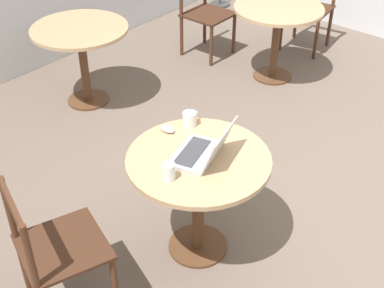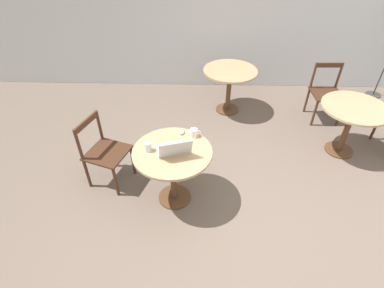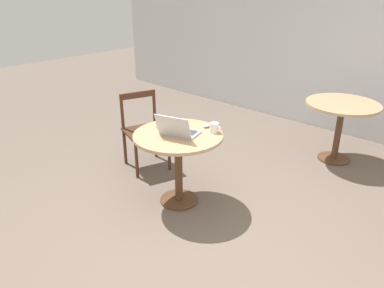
{
  "view_description": "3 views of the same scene",
  "coord_description": "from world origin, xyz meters",
  "px_view_note": "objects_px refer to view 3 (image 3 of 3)",
  "views": [
    {
      "loc": [
        -2.45,
        -1.17,
        2.53
      ],
      "look_at": [
        -0.48,
        0.53,
        0.67
      ],
      "focal_mm": 50.0,
      "sensor_mm": 36.0,
      "label": 1
    },
    {
      "loc": [
        -0.33,
        -1.97,
        2.7
      ],
      "look_at": [
        -0.4,
        0.52,
        0.69
      ],
      "focal_mm": 28.0,
      "sensor_mm": 36.0,
      "label": 2
    },
    {
      "loc": [
        1.63,
        -1.87,
        2.02
      ],
      "look_at": [
        -0.5,
        0.44,
        0.63
      ],
      "focal_mm": 35.0,
      "sensor_mm": 36.0,
      "label": 3
    }
  ],
  "objects_px": {
    "cafe_table_near": "(178,147)",
    "mug": "(214,128)",
    "laptop": "(178,130)",
    "mouse": "(207,125)",
    "cafe_table_far": "(341,114)",
    "drinking_glass": "(159,122)",
    "chair_near_left": "(144,131)"
  },
  "relations": [
    {
      "from": "cafe_table_near",
      "to": "mug",
      "type": "distance_m",
      "value": 0.38
    },
    {
      "from": "laptop",
      "to": "mouse",
      "type": "xyz_separation_m",
      "value": [
        0.06,
        0.33,
        -0.03
      ]
    },
    {
      "from": "cafe_table_far",
      "to": "laptop",
      "type": "xyz_separation_m",
      "value": [
        -0.71,
        -1.96,
        0.18
      ]
    },
    {
      "from": "cafe_table_far",
      "to": "drinking_glass",
      "type": "distance_m",
      "value": 2.19
    },
    {
      "from": "laptop",
      "to": "mug",
      "type": "height_order",
      "value": "laptop"
    },
    {
      "from": "laptop",
      "to": "drinking_glass",
      "type": "distance_m",
      "value": 0.27
    },
    {
      "from": "chair_near_left",
      "to": "mug",
      "type": "height_order",
      "value": "chair_near_left"
    },
    {
      "from": "laptop",
      "to": "drinking_glass",
      "type": "bearing_deg",
      "value": 176.61
    },
    {
      "from": "cafe_table_near",
      "to": "chair_near_left",
      "type": "bearing_deg",
      "value": 160.8
    },
    {
      "from": "cafe_table_far",
      "to": "mouse",
      "type": "height_order",
      "value": "mouse"
    },
    {
      "from": "mouse",
      "to": "drinking_glass",
      "type": "relative_size",
      "value": 1.01
    },
    {
      "from": "cafe_table_near",
      "to": "laptop",
      "type": "distance_m",
      "value": 0.18
    },
    {
      "from": "cafe_table_near",
      "to": "cafe_table_far",
      "type": "distance_m",
      "value": 2.08
    },
    {
      "from": "laptop",
      "to": "drinking_glass",
      "type": "xyz_separation_m",
      "value": [
        -0.27,
        0.02,
        0.0
      ]
    },
    {
      "from": "cafe_table_far",
      "to": "mug",
      "type": "xyz_separation_m",
      "value": [
        -0.52,
        -1.69,
        0.18
      ]
    },
    {
      "from": "laptop",
      "to": "mouse",
      "type": "distance_m",
      "value": 0.34
    },
    {
      "from": "cafe_table_far",
      "to": "mug",
      "type": "bearing_deg",
      "value": -107.03
    },
    {
      "from": "cafe_table_far",
      "to": "laptop",
      "type": "relative_size",
      "value": 2.08
    },
    {
      "from": "chair_near_left",
      "to": "mug",
      "type": "distance_m",
      "value": 1.1
    },
    {
      "from": "chair_near_left",
      "to": "laptop",
      "type": "height_order",
      "value": "laptop"
    },
    {
      "from": "cafe_table_near",
      "to": "mug",
      "type": "height_order",
      "value": "mug"
    },
    {
      "from": "cafe_table_near",
      "to": "cafe_table_far",
      "type": "relative_size",
      "value": 1.0
    },
    {
      "from": "mug",
      "to": "chair_near_left",
      "type": "bearing_deg",
      "value": 178.19
    },
    {
      "from": "cafe_table_far",
      "to": "chair_near_left",
      "type": "distance_m",
      "value": 2.28
    },
    {
      "from": "chair_near_left",
      "to": "cafe_table_near",
      "type": "bearing_deg",
      "value": -19.2
    },
    {
      "from": "mug",
      "to": "mouse",
      "type": "bearing_deg",
      "value": 156.75
    },
    {
      "from": "cafe_table_near",
      "to": "laptop",
      "type": "xyz_separation_m",
      "value": [
        0.02,
        -0.02,
        0.18
      ]
    },
    {
      "from": "chair_near_left",
      "to": "drinking_glass",
      "type": "height_order",
      "value": "chair_near_left"
    },
    {
      "from": "laptop",
      "to": "cafe_table_near",
      "type": "bearing_deg",
      "value": 140.79
    },
    {
      "from": "cafe_table_far",
      "to": "mug",
      "type": "relative_size",
      "value": 6.76
    },
    {
      "from": "drinking_glass",
      "to": "cafe_table_near",
      "type": "bearing_deg",
      "value": 0.21
    },
    {
      "from": "cafe_table_far",
      "to": "drinking_glass",
      "type": "bearing_deg",
      "value": -116.83
    }
  ]
}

